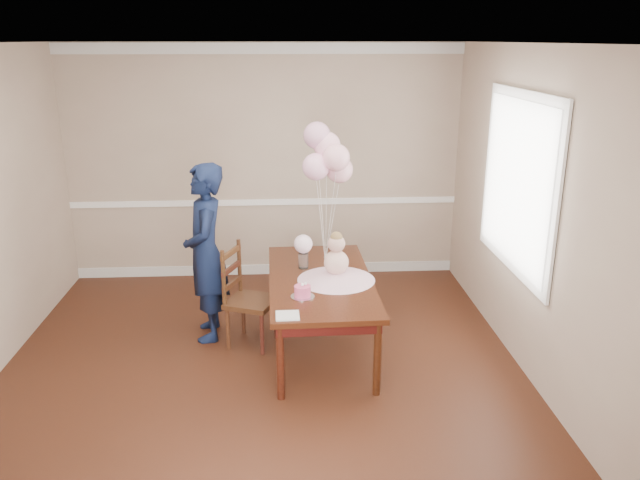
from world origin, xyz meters
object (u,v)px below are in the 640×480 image
(dining_table_top, at_px, (320,281))
(birthday_cake, at_px, (303,291))
(dining_chair_seat, at_px, (251,302))
(woman, at_px, (206,253))

(dining_table_top, height_order, birthday_cake, birthday_cake)
(dining_table_top, height_order, dining_chair_seat, dining_table_top)
(woman, bearing_deg, dining_table_top, 66.78)
(dining_table_top, relative_size, birthday_cake, 13.33)
(dining_chair_seat, bearing_deg, birthday_cake, -27.97)
(birthday_cake, height_order, dining_chair_seat, birthday_cake)
(dining_table_top, height_order, woman, woman)
(birthday_cake, distance_m, dining_chair_seat, 0.77)
(dining_table_top, bearing_deg, dining_chair_seat, 168.47)
(dining_table_top, xyz_separation_m, dining_chair_seat, (-0.63, 0.11, -0.24))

